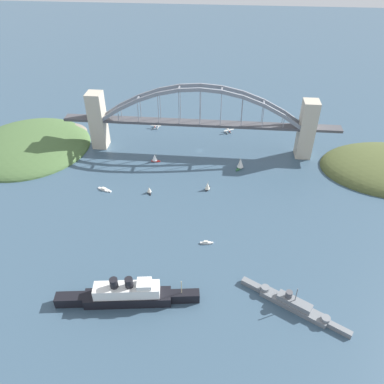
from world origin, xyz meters
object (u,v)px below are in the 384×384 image
at_px(ocean_liner, 127,295).
at_px(harbor_arch_bridge, 200,123).
at_px(small_boat_0, 206,243).
at_px(small_boat_3, 155,158).
at_px(seaplane_taxiing_near_bridge, 228,131).
at_px(small_boat_5, 104,189).
at_px(small_boat_1, 149,190).
at_px(small_boat_4, 208,186).
at_px(naval_cruiser, 293,304).
at_px(seaplane_second_in_formation, 156,126).
at_px(small_boat_2, 240,163).

bearing_deg(ocean_liner, harbor_arch_bridge, -99.05).
xyz_separation_m(small_boat_0, small_boat_3, (54.73, -103.49, 3.04)).
xyz_separation_m(seaplane_taxiing_near_bridge, small_boat_5, (101.23, 111.53, -1.35)).
height_order(small_boat_1, small_boat_4, small_boat_4).
height_order(naval_cruiser, small_boat_3, naval_cruiser).
height_order(seaplane_second_in_formation, small_boat_0, seaplane_second_in_formation).
distance_m(seaplane_taxiing_near_bridge, small_boat_0, 167.18).
height_order(ocean_liner, seaplane_taxiing_near_bridge, ocean_liner).
bearing_deg(seaplane_taxiing_near_bridge, small_boat_2, 100.00).
bearing_deg(naval_cruiser, small_boat_0, -41.92).
bearing_deg(small_boat_2, naval_cruiser, 101.40).
distance_m(naval_cruiser, small_boat_5, 176.52).
distance_m(naval_cruiser, small_boat_3, 186.74).
distance_m(ocean_liner, seaplane_second_in_formation, 224.64).
relative_size(harbor_arch_bridge, seaplane_taxiing_near_bridge, 23.49).
relative_size(small_boat_0, small_boat_4, 1.14).
bearing_deg(naval_cruiser, small_boat_2, -78.60).
relative_size(seaplane_taxiing_near_bridge, small_boat_0, 1.18).
relative_size(small_boat_2, small_boat_4, 1.39).
bearing_deg(small_boat_0, small_boat_3, -62.13).
xyz_separation_m(ocean_liner, small_boat_4, (-40.42, -117.44, -2.58)).
xyz_separation_m(seaplane_second_in_formation, small_boat_0, (-65.06, 169.96, -1.22)).
distance_m(seaplane_second_in_formation, small_boat_2, 113.52).
height_order(ocean_liner, seaplane_second_in_formation, ocean_liner).
relative_size(small_boat_0, small_boat_2, 0.82).
xyz_separation_m(ocean_liner, seaplane_second_in_formation, (21.38, -223.58, -4.25)).
xyz_separation_m(seaplane_taxiing_near_bridge, small_boat_1, (63.10, 111.78, 0.91)).
height_order(small_boat_1, small_boat_3, small_boat_3).
distance_m(harbor_arch_bridge, small_boat_3, 53.21).
xyz_separation_m(harbor_arch_bridge, small_boat_2, (-38.88, 27.80, -24.43)).
relative_size(small_boat_3, small_boat_5, 0.66).
bearing_deg(small_boat_5, seaplane_taxiing_near_bridge, -132.23).
relative_size(seaplane_second_in_formation, small_boat_4, 1.38).
relative_size(naval_cruiser, small_boat_5, 4.81).
bearing_deg(small_boat_3, small_boat_5, 54.64).
height_order(ocean_liner, small_boat_0, ocean_liner).
height_order(naval_cruiser, small_boat_0, naval_cruiser).
bearing_deg(seaplane_second_in_formation, small_boat_2, 141.74).
bearing_deg(ocean_liner, seaplane_taxiing_near_bridge, -104.24).
relative_size(ocean_liner, small_boat_1, 13.35).
relative_size(naval_cruiser, small_boat_3, 7.26).
bearing_deg(small_boat_0, seaplane_second_in_formation, -69.05).
height_order(small_boat_2, small_boat_4, small_boat_2).
bearing_deg(harbor_arch_bridge, small_boat_3, 31.04).
relative_size(ocean_liner, small_boat_4, 10.49).
bearing_deg(ocean_liner, small_boat_2, -113.83).
xyz_separation_m(harbor_arch_bridge, seaplane_second_in_formation, (50.22, -42.46, -27.57)).
bearing_deg(small_boat_3, small_boat_1, 94.54).
relative_size(small_boat_3, small_boat_4, 1.03).
relative_size(seaplane_second_in_formation, small_boat_0, 1.21).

